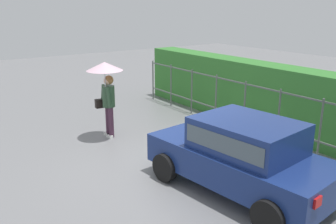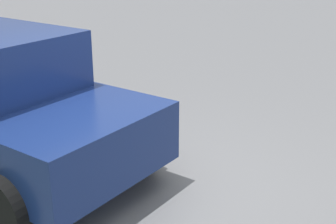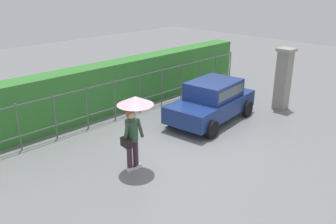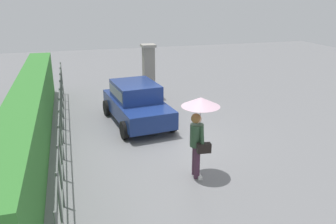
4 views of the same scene
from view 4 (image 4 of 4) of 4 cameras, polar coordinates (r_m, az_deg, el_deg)
The scene contains 6 objects.
ground_plane at distance 11.26m, azimuth -0.49°, elevation -4.44°, with size 40.00×40.00×0.00m, color slate.
car at distance 12.46m, azimuth -5.29°, elevation 1.77°, with size 3.88×2.20×1.48m.
pedestrian at distance 8.49m, azimuth 5.22°, elevation -1.15°, with size 0.96×0.96×2.11m.
gate_pillar at distance 15.39m, azimuth -3.24°, elevation 6.83°, with size 0.60×0.60×2.42m.
fence_section at distance 11.11m, azimuth -17.34°, elevation -1.10°, with size 11.98×0.05×1.50m.
hedge_row at distance 11.13m, azimuth -21.81°, elevation -0.90°, with size 12.93×0.90×1.90m, color #387F33.
Camera 4 is at (-9.95, 2.79, 4.48)m, focal length 36.64 mm.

